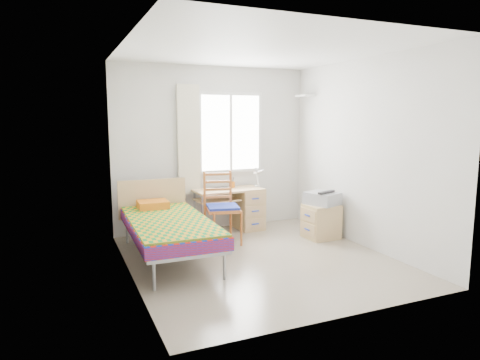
% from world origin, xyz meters
% --- Properties ---
extents(floor, '(3.50, 3.50, 0.00)m').
position_xyz_m(floor, '(0.00, 0.00, 0.00)').
color(floor, '#BCAD93').
rests_on(floor, ground).
extents(ceiling, '(3.50, 3.50, 0.00)m').
position_xyz_m(ceiling, '(0.00, 0.00, 2.60)').
color(ceiling, white).
rests_on(ceiling, wall_back).
extents(wall_back, '(3.20, 0.00, 3.20)m').
position_xyz_m(wall_back, '(0.00, 1.75, 1.30)').
color(wall_back, silver).
rests_on(wall_back, ground).
extents(wall_left, '(0.00, 3.50, 3.50)m').
position_xyz_m(wall_left, '(-1.60, 0.00, 1.30)').
color(wall_left, silver).
rests_on(wall_left, ground).
extents(wall_right, '(0.00, 3.50, 3.50)m').
position_xyz_m(wall_right, '(1.60, 0.00, 1.30)').
color(wall_right, silver).
rests_on(wall_right, ground).
extents(window, '(1.10, 0.04, 1.30)m').
position_xyz_m(window, '(0.30, 1.73, 1.55)').
color(window, white).
rests_on(window, wall_back).
extents(curtain, '(0.35, 0.05, 1.70)m').
position_xyz_m(curtain, '(-0.42, 1.68, 1.45)').
color(curtain, beige).
rests_on(curtain, wall_back).
extents(floating_shelf, '(0.20, 0.32, 0.03)m').
position_xyz_m(floating_shelf, '(1.49, 1.40, 2.15)').
color(floating_shelf, white).
rests_on(floating_shelf, wall_right).
extents(bed, '(1.00, 2.09, 0.90)m').
position_xyz_m(bed, '(-1.06, 0.53, 0.44)').
color(bed, '#92959A').
rests_on(bed, floor).
extents(desk, '(1.11, 0.55, 0.68)m').
position_xyz_m(desk, '(0.43, 1.44, 0.37)').
color(desk, tan).
rests_on(desk, floor).
extents(chair, '(0.53, 0.53, 1.04)m').
position_xyz_m(chair, '(-0.18, 0.87, 0.58)').
color(chair, '#AC5221').
rests_on(chair, floor).
extents(cabinet, '(0.49, 0.44, 0.51)m').
position_xyz_m(cabinet, '(1.27, 0.52, 0.25)').
color(cabinet, tan).
rests_on(cabinet, floor).
extents(printer, '(0.52, 0.55, 0.19)m').
position_xyz_m(printer, '(1.30, 0.54, 0.61)').
color(printer, '#ADAEB5').
rests_on(printer, cabinet).
extents(laptop, '(0.32, 0.24, 0.02)m').
position_xyz_m(laptop, '(0.04, 1.48, 0.69)').
color(laptop, black).
rests_on(laptop, desk).
extents(pen_cup, '(0.09, 0.09, 0.09)m').
position_xyz_m(pen_cup, '(0.27, 1.56, 0.72)').
color(pen_cup, orange).
rests_on(pen_cup, desk).
extents(task_lamp, '(0.20, 0.30, 0.34)m').
position_xyz_m(task_lamp, '(0.60, 1.35, 0.89)').
color(task_lamp, white).
rests_on(task_lamp, desk).
extents(book, '(0.22, 0.24, 0.02)m').
position_xyz_m(book, '(-0.07, 1.44, 0.59)').
color(book, gray).
rests_on(book, desk).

